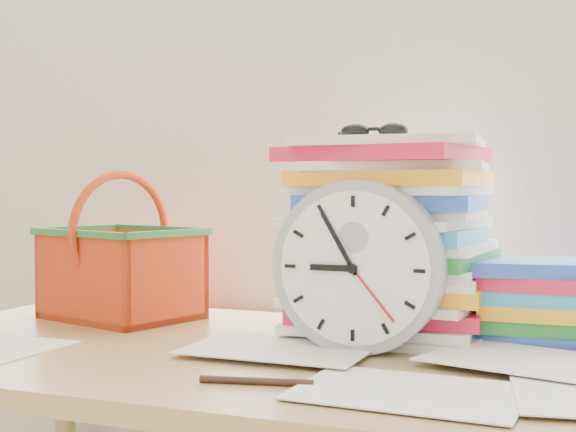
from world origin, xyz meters
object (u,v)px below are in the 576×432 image
at_px(desk, 288,399).
at_px(clock, 359,267).
at_px(book_stack, 543,302).
at_px(paper_stack, 392,239).
at_px(basket, 121,247).

height_order(desk, clock, clock).
bearing_deg(desk, book_stack, 29.51).
xyz_separation_m(paper_stack, clock, (-0.02, -0.14, -0.04)).
distance_m(clock, basket, 0.54).
bearing_deg(paper_stack, basket, -179.72).
distance_m(paper_stack, book_stack, 0.26).
distance_m(paper_stack, basket, 0.54).
bearing_deg(desk, clock, 15.61).
distance_m(book_stack, basket, 0.78).
distance_m(desk, paper_stack, 0.32).
height_order(desk, paper_stack, paper_stack).
relative_size(desk, book_stack, 5.23).
bearing_deg(basket, paper_stack, 17.13).
relative_size(paper_stack, clock, 1.27).
bearing_deg(clock, desk, -164.39).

